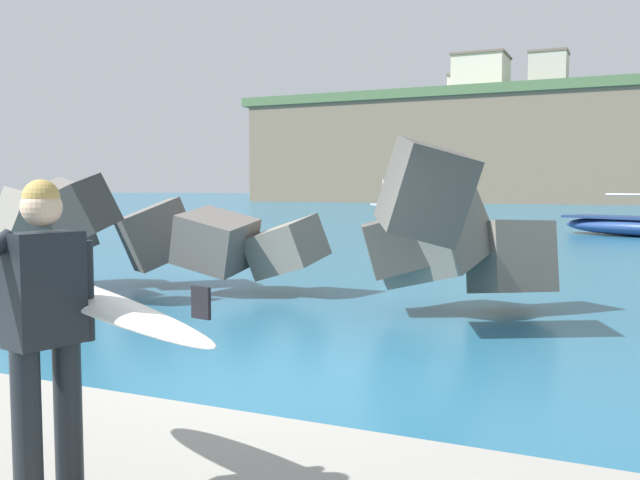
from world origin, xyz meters
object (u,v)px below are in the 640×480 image
mooring_buoy_middle (426,213)px  surfer_with_board (60,316)px  boat_near_left (399,209)px  station_building_east (548,71)px  station_building_annex (468,90)px  boat_near_centre (639,225)px  station_building_central (481,77)px

mooring_buoy_middle → surfer_with_board: bearing=-77.0°
boat_near_left → station_building_east: (1.50, 56.61, 16.07)m
station_building_east → station_building_annex: station_building_east is taller
boat_near_centre → station_building_annex: station_building_annex is taller
station_building_central → station_building_east: (9.62, -5.27, -0.60)m
surfer_with_board → station_building_east: station_building_east is taller
station_building_annex → mooring_buoy_middle: bearing=-80.0°
station_building_annex → station_building_east: bearing=-40.6°
station_building_east → surfer_with_board: bearing=-85.3°
boat_near_centre → station_building_east: bearing=99.5°
surfer_with_board → station_building_annex: 104.30m
boat_near_left → boat_near_centre: boat_near_centre is taller
surfer_with_board → station_building_east: 91.91m
mooring_buoy_middle → station_building_central: bearing=97.8°
surfer_with_board → mooring_buoy_middle: bearing=103.0°
boat_near_left → station_building_east: size_ratio=1.22×
station_building_east → station_building_annex: 16.77m
mooring_buoy_middle → station_building_east: (2.36, 48.06, 16.64)m
station_building_annex → boat_near_left: bearing=-80.6°
boat_near_left → mooring_buoy_middle: (-0.86, 8.55, -0.57)m
station_building_annex → station_building_central: bearing=-61.2°
boat_near_left → station_building_central: 64.60m
boat_near_centre → station_building_east: 65.57m
boat_near_left → mooring_buoy_middle: boat_near_left is taller
surfer_with_board → mooring_buoy_middle: (-9.78, 42.21, -1.06)m
surfer_with_board → boat_near_left: bearing=104.8°
station_building_central → station_building_east: 10.99m
mooring_buoy_middle → station_building_central: size_ratio=0.06×
station_building_east → station_building_annex: bearing=139.4°
station_building_central → mooring_buoy_middle: bearing=-82.2°
surfer_with_board → station_building_annex: size_ratio=0.26×
station_building_east → station_building_central: bearing=151.3°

